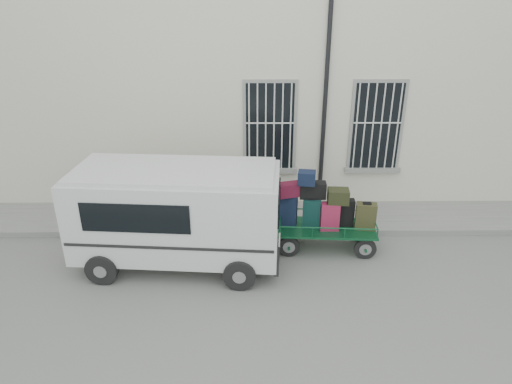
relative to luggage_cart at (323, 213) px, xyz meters
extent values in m
plane|color=slate|center=(-0.71, -0.81, -0.90)|extent=(80.00, 80.00, 0.00)
cube|color=beige|center=(-0.71, 4.69, 2.10)|extent=(24.00, 5.00, 6.00)
cylinder|color=black|center=(0.24, 2.11, 1.90)|extent=(0.11, 0.11, 5.60)
cube|color=black|center=(-1.11, 2.17, 1.35)|extent=(1.20, 0.08, 2.20)
cube|color=gray|center=(-1.11, 2.15, 0.19)|extent=(1.45, 0.22, 0.12)
cube|color=black|center=(1.59, 2.17, 1.35)|extent=(1.20, 0.08, 2.20)
cube|color=gray|center=(1.59, 2.15, 0.19)|extent=(1.45, 0.22, 0.12)
cube|color=slate|center=(-0.71, 1.39, -0.82)|extent=(24.00, 1.70, 0.15)
cylinder|color=black|center=(-0.75, -0.33, -0.65)|extent=(0.49, 0.09, 0.49)
cylinder|color=gray|center=(-0.75, -0.33, -0.65)|extent=(0.27, 0.11, 0.27)
cylinder|color=black|center=(-0.70, 0.41, -0.65)|extent=(0.49, 0.09, 0.49)
cylinder|color=gray|center=(-0.70, 0.41, -0.65)|extent=(0.27, 0.11, 0.27)
cylinder|color=black|center=(0.91, -0.45, -0.65)|extent=(0.49, 0.09, 0.49)
cylinder|color=gray|center=(0.91, -0.45, -0.65)|extent=(0.27, 0.11, 0.27)
cylinder|color=black|center=(0.95, 0.30, -0.65)|extent=(0.49, 0.09, 0.49)
cylinder|color=gray|center=(0.95, 0.30, -0.65)|extent=(0.27, 0.11, 0.27)
cube|color=#124F2B|center=(0.10, -0.02, -0.36)|extent=(2.21, 1.12, 0.05)
cylinder|color=#124F2B|center=(-1.22, 0.07, -0.21)|extent=(0.29, 0.06, 0.55)
cube|color=#101932|center=(-0.77, 0.12, 0.04)|extent=(0.47, 0.34, 0.74)
cube|color=black|center=(-0.77, 0.12, 0.42)|extent=(0.18, 0.14, 0.03)
cube|color=#0E3229|center=(-0.25, -0.01, 0.01)|extent=(0.42, 0.28, 0.68)
cube|color=black|center=(-0.25, -0.01, 0.36)|extent=(0.16, 0.12, 0.03)
cube|color=maroon|center=(0.14, -0.12, -0.02)|extent=(0.41, 0.23, 0.63)
cube|color=black|center=(0.14, -0.12, 0.31)|extent=(0.17, 0.13, 0.03)
cube|color=black|center=(0.53, 0.08, -0.02)|extent=(0.36, 0.23, 0.62)
cube|color=black|center=(0.53, 0.08, 0.30)|extent=(0.15, 0.12, 0.03)
cube|color=#342F1A|center=(0.94, -0.09, -0.03)|extent=(0.48, 0.31, 0.61)
cube|color=black|center=(0.94, -0.09, 0.29)|extent=(0.18, 0.13, 0.03)
cube|color=#571124|center=(-0.74, 0.06, 0.55)|extent=(0.58, 0.40, 0.29)
cube|color=black|center=(-0.23, 0.09, 0.53)|extent=(0.57, 0.29, 0.36)
cube|color=#262B15|center=(0.30, -0.06, 0.44)|extent=(0.47, 0.38, 0.31)
cube|color=#101932|center=(-0.39, 0.01, 0.84)|extent=(0.41, 0.35, 0.29)
cube|color=silver|center=(-3.12, -0.53, 0.32)|extent=(4.32, 2.13, 1.72)
cube|color=silver|center=(-3.12, -0.53, 1.22)|extent=(4.12, 1.97, 0.10)
cube|color=black|center=(-5.19, -0.36, 0.66)|extent=(0.30, 1.58, 0.72)
cube|color=black|center=(-3.76, -1.39, 0.61)|extent=(2.09, 0.20, 0.59)
cube|color=black|center=(-1.02, -0.69, 0.61)|extent=(0.14, 1.33, 0.52)
cube|color=black|center=(-1.03, -0.69, -0.49)|extent=(0.23, 1.76, 0.21)
cube|color=white|center=(-0.99, -0.69, -0.27)|extent=(0.06, 0.40, 0.11)
cylinder|color=black|center=(-4.56, -1.29, -0.57)|extent=(0.66, 0.26, 0.65)
cylinder|color=black|center=(-4.43, 0.46, -0.57)|extent=(0.66, 0.26, 0.65)
cylinder|color=black|center=(-1.81, -1.51, -0.57)|extent=(0.66, 0.26, 0.65)
cylinder|color=black|center=(-1.67, 0.24, -0.57)|extent=(0.66, 0.26, 0.65)
camera|label=1|loc=(-1.56, -8.99, 4.54)|focal=32.00mm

